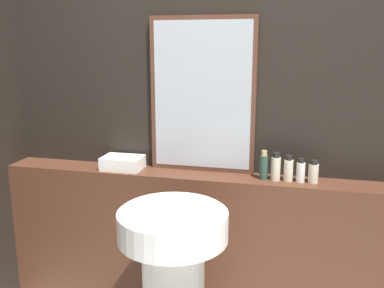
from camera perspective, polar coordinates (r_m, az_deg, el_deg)
The scene contains 10 objects.
wall_back at distance 2.49m, azimuth 1.20°, elevation 4.14°, with size 8.00×0.06×2.50m.
vanity_counter at distance 2.61m, azimuth 0.45°, elevation -13.74°, with size 2.30×0.21×0.92m.
pedestal_sink at distance 2.15m, azimuth -2.50°, elevation -17.27°, with size 0.52×0.52×0.90m.
mirror at distance 2.42m, azimuth 1.39°, elevation 6.45°, with size 0.60×0.03×0.87m.
towel_stack at distance 2.56m, azimuth -9.22°, elevation -2.48°, with size 0.23×0.16×0.08m.
shampoo_bottle at distance 2.36m, azimuth 9.54°, elevation -2.92°, with size 0.04×0.04×0.16m.
conditioner_bottle at distance 2.36m, azimuth 11.10°, elevation -3.08°, with size 0.05×0.05×0.15m.
lotion_bottle at distance 2.36m, azimuth 12.73°, elevation -3.30°, with size 0.05×0.05×0.14m.
body_wash_bottle at distance 2.36m, azimuth 14.29°, elevation -3.52°, with size 0.04×0.04×0.13m.
hand_soap_bottle at distance 2.36m, azimuth 15.89°, elevation -3.67°, with size 0.05×0.05×0.12m.
Camera 1 is at (0.53, -1.00, 1.64)m, focal length 40.00 mm.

